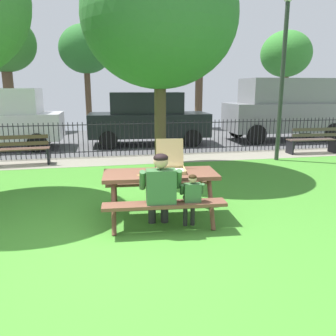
# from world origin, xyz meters

# --- Properties ---
(ground) EXTENTS (28.00, 10.51, 0.02)m
(ground) POSITION_xyz_m (0.00, 1.26, -0.01)
(ground) COLOR #448D2D
(cobblestone_walkway) EXTENTS (28.00, 1.40, 0.01)m
(cobblestone_walkway) POSITION_xyz_m (0.00, 5.81, -0.00)
(cobblestone_walkway) COLOR gray
(street_asphalt) EXTENTS (28.00, 7.07, 0.01)m
(street_asphalt) POSITION_xyz_m (0.00, 10.05, -0.01)
(street_asphalt) COLOR #515154
(picnic_table_foreground) EXTENTS (1.90, 1.61, 0.79)m
(picnic_table_foreground) POSITION_xyz_m (0.85, 1.01, 0.60)
(picnic_table_foreground) COLOR brown
(picnic_table_foreground) RESTS_ON ground
(pizza_box_open) EXTENTS (0.51, 0.57, 0.50)m
(pizza_box_open) POSITION_xyz_m (1.04, 1.11, 0.89)
(pizza_box_open) COLOR tan
(pizza_box_open) RESTS_ON picnic_table_foreground
(pizza_slice_on_table) EXTENTS (0.26, 0.20, 0.02)m
(pizza_slice_on_table) POSITION_xyz_m (0.64, 0.90, 0.78)
(pizza_slice_on_table) COLOR #E8CE48
(pizza_slice_on_table) RESTS_ON picnic_table_foreground
(adult_at_table) EXTENTS (0.62, 0.61, 1.19)m
(adult_at_table) POSITION_xyz_m (0.76, 0.51, 0.66)
(adult_at_table) COLOR #2B2B2B
(adult_at_table) RESTS_ON ground
(child_at_table) EXTENTS (0.36, 0.35, 0.87)m
(child_at_table) POSITION_xyz_m (1.21, 0.45, 0.52)
(child_at_table) COLOR #282828
(child_at_table) RESTS_ON ground
(iron_fence_streetside) EXTENTS (18.47, 0.03, 1.08)m
(iron_fence_streetside) POSITION_xyz_m (0.00, 6.51, 0.55)
(iron_fence_streetside) COLOR black
(iron_fence_streetside) RESTS_ON ground
(park_bench_center) EXTENTS (1.62, 0.55, 0.85)m
(park_bench_center) POSITION_xyz_m (-2.26, 5.67, 0.42)
(park_bench_center) COLOR brown
(park_bench_center) RESTS_ON ground
(park_bench_right) EXTENTS (1.61, 0.52, 0.85)m
(park_bench_right) POSITION_xyz_m (6.72, 5.67, 0.42)
(park_bench_right) COLOR brown
(park_bench_right) RESTS_ON ground
(lamp_post_walkway) EXTENTS (0.28, 0.28, 4.62)m
(lamp_post_walkway) POSITION_xyz_m (5.07, 4.93, 2.78)
(lamp_post_walkway) COLOR #2D382D
(lamp_post_walkway) RESTS_ON ground
(tree_near_table) EXTENTS (3.69, 3.69, 5.38)m
(tree_near_table) POSITION_xyz_m (1.44, 4.29, 3.71)
(tree_near_table) COLOR brown
(tree_near_table) RESTS_ON ground
(parked_car_center) EXTENTS (4.49, 2.10, 1.94)m
(parked_car_center) POSITION_xyz_m (1.74, 8.54, 1.01)
(parked_car_center) COLOR black
(parked_car_center) RESTS_ON ground
(parked_car_right) EXTENTS (4.75, 2.17, 2.46)m
(parked_car_right) POSITION_xyz_m (7.33, 8.54, 1.31)
(parked_car_right) COLOR gray
(parked_car_right) RESTS_ON ground
(far_tree_midleft) EXTENTS (2.95, 2.95, 5.49)m
(far_tree_midleft) POSITION_xyz_m (-4.31, 14.14, 4.08)
(far_tree_midleft) COLOR brown
(far_tree_midleft) RESTS_ON ground
(far_tree_center) EXTENTS (2.63, 2.63, 5.17)m
(far_tree_center) POSITION_xyz_m (-0.53, 14.14, 3.95)
(far_tree_center) COLOR brown
(far_tree_center) RESTS_ON ground
(far_tree_midright) EXTENTS (3.32, 3.32, 6.10)m
(far_tree_midright) POSITION_xyz_m (5.36, 14.14, 4.55)
(far_tree_midright) COLOR brown
(far_tree_midright) RESTS_ON ground
(far_tree_right) EXTENTS (2.80, 2.80, 5.22)m
(far_tree_right) POSITION_xyz_m (10.39, 14.14, 3.87)
(far_tree_right) COLOR brown
(far_tree_right) RESTS_ON ground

